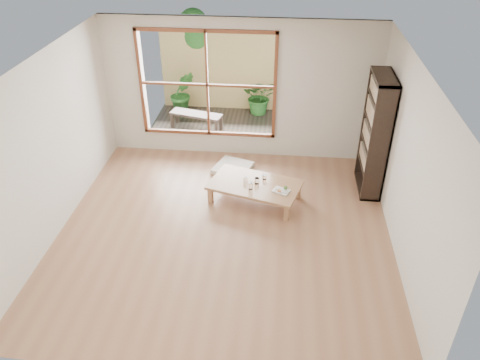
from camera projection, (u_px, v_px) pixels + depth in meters
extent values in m
plane|color=#A37551|center=(225.00, 231.00, 7.16)|extent=(5.00, 5.00, 0.00)
cube|color=#9B714B|center=(255.00, 185.00, 7.70)|extent=(1.63, 1.19, 0.05)
cube|color=#9B714B|center=(210.00, 195.00, 7.73)|extent=(0.09, 0.09, 0.27)
cube|color=#9B714B|center=(227.00, 175.00, 8.25)|extent=(0.09, 0.09, 0.27)
cube|color=#9B714B|center=(287.00, 213.00, 7.31)|extent=(0.09, 0.09, 0.27)
cube|color=#9B714B|center=(298.00, 191.00, 7.84)|extent=(0.09, 0.09, 0.27)
cube|color=silver|center=(233.00, 168.00, 8.64)|extent=(0.79, 0.79, 0.09)
cube|color=black|center=(375.00, 135.00, 7.65)|extent=(0.32, 0.91, 2.02)
cylinder|color=silver|center=(251.00, 186.00, 7.52)|extent=(0.07, 0.07, 0.13)
cylinder|color=silver|center=(257.00, 181.00, 7.66)|extent=(0.07, 0.07, 0.11)
cylinder|color=silver|center=(264.00, 177.00, 7.78)|extent=(0.07, 0.07, 0.08)
cylinder|color=silver|center=(246.00, 179.00, 7.71)|extent=(0.07, 0.07, 0.09)
cube|color=white|center=(281.00, 191.00, 7.49)|extent=(0.31, 0.28, 0.02)
sphere|color=#4C722D|center=(285.00, 188.00, 7.50)|extent=(0.06, 0.06, 0.06)
cube|color=#CC6930|center=(279.00, 191.00, 7.45)|extent=(0.06, 0.05, 0.02)
cube|color=beige|center=(277.00, 189.00, 7.51)|extent=(0.07, 0.07, 0.02)
cylinder|color=silver|center=(283.00, 192.00, 7.44)|extent=(0.14, 0.07, 0.01)
cube|color=#352F26|center=(218.00, 127.00, 10.20)|extent=(2.80, 2.00, 0.05)
cube|color=black|center=(196.00, 114.00, 9.89)|extent=(1.16, 0.59, 0.05)
cube|color=black|center=(172.00, 121.00, 10.04)|extent=(0.07, 0.07, 0.31)
cube|color=black|center=(177.00, 116.00, 10.23)|extent=(0.07, 0.07, 0.31)
cube|color=black|center=(217.00, 128.00, 9.74)|extent=(0.07, 0.07, 0.31)
cube|color=black|center=(221.00, 123.00, 9.93)|extent=(0.07, 0.07, 0.31)
cube|color=tan|center=(223.00, 71.00, 10.55)|extent=(2.80, 0.06, 1.80)
imported|color=#2C6726|center=(260.00, 96.00, 10.52)|extent=(0.78, 0.68, 0.82)
imported|color=#2C6726|center=(182.00, 93.00, 10.44)|extent=(0.68, 0.63, 1.00)
cylinder|color=#4C3D2D|center=(195.00, 70.00, 10.91)|extent=(0.14, 0.14, 1.60)
sphere|color=#2C6726|center=(199.00, 33.00, 10.45)|extent=(0.84, 0.84, 0.84)
sphere|color=#2C6726|center=(188.00, 41.00, 10.64)|extent=(0.70, 0.70, 0.70)
sphere|color=#2C6726|center=(193.00, 23.00, 10.24)|extent=(0.64, 0.64, 0.64)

